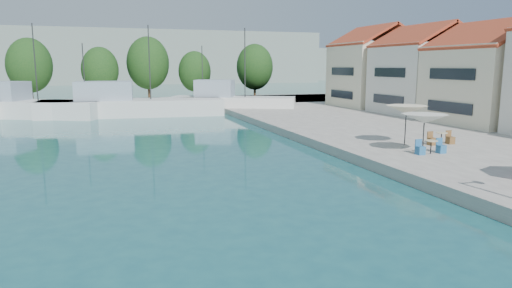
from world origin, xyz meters
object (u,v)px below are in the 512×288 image
object	(u,v)px
trawler_02	(20,107)
umbrella_white	(424,119)
trawler_03	(128,106)
umbrella_cream	(406,110)
trawler_04	(230,103)

from	to	relation	value
trawler_02	umbrella_white	distance (m)	41.89
trawler_03	umbrella_cream	size ratio (longest dim) A/B	7.74
umbrella_white	trawler_04	bearing A→B (deg)	94.75
trawler_04	umbrella_white	world-z (taller)	trawler_04
trawler_03	umbrella_cream	bearing A→B (deg)	-57.32
trawler_02	umbrella_cream	size ratio (longest dim) A/B	6.92
trawler_03	umbrella_cream	world-z (taller)	trawler_03
umbrella_cream	trawler_03	bearing A→B (deg)	118.39
trawler_04	umbrella_cream	bearing A→B (deg)	-57.90
umbrella_white	umbrella_cream	bearing A→B (deg)	74.39
trawler_04	trawler_02	bearing A→B (deg)	-157.55
trawler_02	umbrella_white	world-z (taller)	trawler_02
trawler_04	umbrella_white	xyz separation A→B (m)	(2.65, -31.92, 1.49)
trawler_04	umbrella_white	size ratio (longest dim) A/B	5.80
umbrella_white	umbrella_cream	size ratio (longest dim) A/B	1.01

